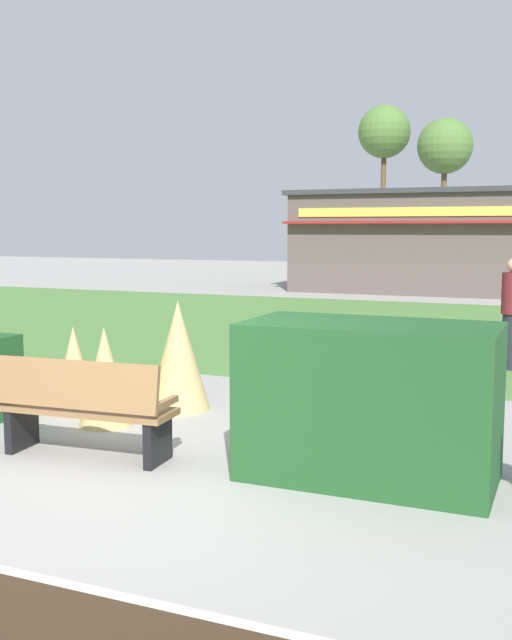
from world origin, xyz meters
name	(u,v)px	position (x,y,z in m)	size (l,w,h in m)	color
ground_plane	(130,484)	(0.00, 0.00, 0.00)	(80.00, 80.00, 0.00)	#999691
lawn_patch	(400,329)	(0.00, 10.45, 0.00)	(36.00, 12.00, 0.01)	#4C7A38
park_bench	(83,408)	(-0.79, 0.45, 0.48)	(1.73, 0.64, 0.95)	olive
hedge_right	(369,401)	(1.79, 0.95, 0.67)	(2.11, 1.10, 1.34)	#1E4C23
ornamental_grass_behind_left	(74,369)	(-1.95, 1.89, 0.50)	(0.55, 0.55, 1.00)	tan
ornamental_grass_behind_right	(343,386)	(1.18, 2.22, 0.50)	(0.52, 0.52, 0.99)	tan
ornamental_grass_behind_center	(178,355)	(-0.90, 2.47, 0.65)	(0.74, 0.74, 1.29)	tan
ornamental_grass_behind_far	(105,377)	(-1.28, 1.53, 0.54)	(0.58, 0.58, 1.07)	tan
food_kiosk	(422,241)	(-1.54, 20.84, 1.70)	(8.31, 5.44, 3.38)	#594C47
person_strolling	(512,313)	(2.51, 6.66, 0.86)	(0.34, 0.34, 1.69)	#23232D
parked_car_west_slot	(377,260)	(-5.39, 30.10, 0.64)	(4.36, 2.38, 1.20)	maroon
parked_car_center_slot	(493,261)	(-0.05, 30.10, 0.64)	(4.27, 2.19, 1.20)	#B7BABF
tree_right_bg	(445,147)	(-3.02, 34.22, 6.20)	(2.80, 2.80, 7.67)	brown
tree_center_bg	(384,134)	(-6.42, 35.30, 7.17)	(2.80, 2.80, 8.66)	brown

